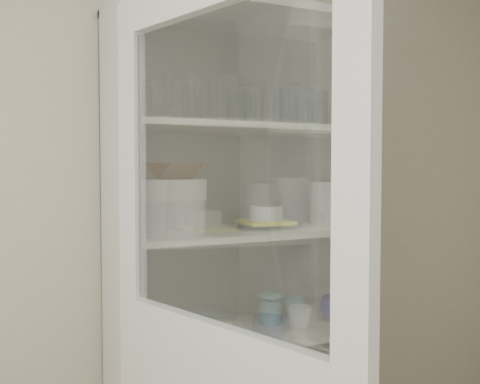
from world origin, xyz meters
name	(u,v)px	position (x,y,z in m)	size (l,w,h in m)	color
wall_back	(174,216)	(0.00, 1.50, 1.30)	(3.60, 0.02, 2.60)	beige
pantry_cabinet	(234,306)	(0.20, 1.34, 0.94)	(1.00, 0.45, 2.10)	beige
tumbler_0	(144,100)	(-0.21, 1.15, 1.73)	(0.06, 0.06, 0.13)	silver
tumbler_1	(192,100)	(-0.05, 1.12, 1.73)	(0.07, 0.07, 0.14)	silver
tumbler_2	(254,105)	(0.20, 1.14, 1.73)	(0.07, 0.07, 0.14)	silver
tumbler_3	(290,105)	(0.36, 1.16, 1.74)	(0.08, 0.08, 0.15)	silver
tumbler_4	(282,107)	(0.32, 1.16, 1.73)	(0.07, 0.07, 0.14)	silver
tumbler_5	(288,106)	(0.33, 1.13, 1.73)	(0.07, 0.07, 0.14)	silver
tumbler_6	(320,109)	(0.49, 1.15, 1.73)	(0.07, 0.07, 0.13)	silver
tumbler_7	(183,103)	(-0.03, 1.28, 1.74)	(0.08, 0.08, 0.16)	silver
tumbler_8	(145,105)	(-0.18, 1.27, 1.72)	(0.06, 0.06, 0.13)	silver
tumbler_9	(192,106)	(0.01, 1.30, 1.73)	(0.07, 0.07, 0.14)	silver
tumbler_10	(237,106)	(0.18, 1.27, 1.74)	(0.08, 0.08, 0.16)	silver
tumbler_11	(304,112)	(0.48, 1.26, 1.73)	(0.07, 0.07, 0.13)	silver
goblet_0	(131,101)	(-0.20, 1.39, 1.75)	(0.08, 0.08, 0.18)	silver
goblet_1	(172,106)	(-0.04, 1.39, 1.74)	(0.07, 0.07, 0.16)	silver
goblet_2	(245,108)	(0.26, 1.35, 1.74)	(0.07, 0.07, 0.16)	silver
goblet_3	(316,110)	(0.61, 1.38, 1.75)	(0.08, 0.08, 0.18)	silver
plate_stack_front	(175,217)	(-0.09, 1.21, 1.32)	(0.23, 0.23, 0.13)	silver
plate_stack_back	(163,214)	(-0.07, 1.41, 1.32)	(0.21, 0.21, 0.11)	silver
cream_bowl	(174,189)	(-0.09, 1.21, 1.42)	(0.23, 0.23, 0.07)	white
terracotta_bowl	(174,171)	(-0.09, 1.21, 1.49)	(0.24, 0.24, 0.06)	#4C2F18
glass_platter	(266,226)	(0.31, 1.27, 1.27)	(0.29, 0.29, 0.02)	silver
yellow_trivet	(266,222)	(0.31, 1.27, 1.28)	(0.19, 0.19, 0.01)	yellow
white_ramekin	(266,213)	(0.31, 1.27, 1.32)	(0.13, 0.13, 0.06)	silver
grey_bowl_stack	(326,203)	(0.59, 1.26, 1.35)	(0.14, 0.14, 0.18)	silver
mug_blue	(336,309)	(0.61, 1.21, 0.91)	(0.13, 0.13, 0.10)	#201D99
mug_teal	(294,308)	(0.47, 1.32, 0.91)	(0.10, 0.10, 0.09)	#1C6D7C
mug_white	(300,318)	(0.42, 1.18, 0.91)	(0.10, 0.10, 0.09)	silver
teal_jar	(270,309)	(0.35, 1.30, 0.92)	(0.10, 0.10, 0.12)	#1C6D7C
measuring_cups	(187,339)	(-0.05, 1.18, 0.88)	(0.11, 0.11, 0.04)	beige
white_canister	(151,322)	(-0.15, 1.32, 0.92)	(0.10, 0.10, 0.12)	silver
tumbler_12	(305,108)	(0.45, 1.19, 1.73)	(0.07, 0.07, 0.14)	silver
tumbler_13	(311,110)	(0.46, 1.18, 1.73)	(0.07, 0.07, 0.13)	silver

